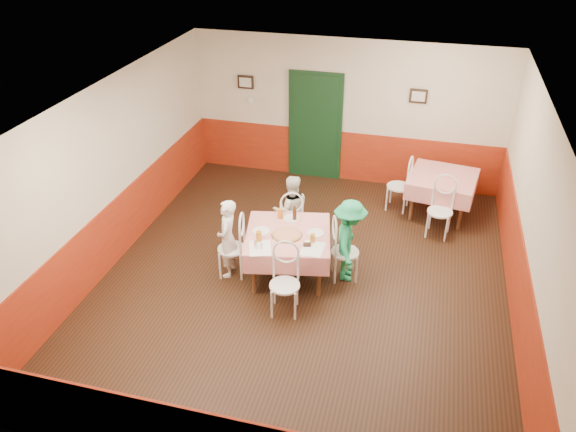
% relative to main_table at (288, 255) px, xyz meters
% --- Properties ---
extents(floor, '(7.00, 7.00, 0.00)m').
position_rel_main_table_xyz_m(floor, '(0.26, -0.04, -0.38)').
color(floor, black).
rests_on(floor, ground).
extents(ceiling, '(7.00, 7.00, 0.00)m').
position_rel_main_table_xyz_m(ceiling, '(0.26, -0.04, 2.42)').
color(ceiling, white).
rests_on(ceiling, back_wall).
extents(back_wall, '(6.00, 0.10, 2.80)m').
position_rel_main_table_xyz_m(back_wall, '(0.26, 3.46, 1.02)').
color(back_wall, beige).
rests_on(back_wall, ground).
extents(front_wall, '(6.00, 0.10, 2.80)m').
position_rel_main_table_xyz_m(front_wall, '(0.26, -3.54, 1.02)').
color(front_wall, beige).
rests_on(front_wall, ground).
extents(left_wall, '(0.10, 7.00, 2.80)m').
position_rel_main_table_xyz_m(left_wall, '(-2.74, -0.04, 1.02)').
color(left_wall, beige).
rests_on(left_wall, ground).
extents(right_wall, '(0.10, 7.00, 2.80)m').
position_rel_main_table_xyz_m(right_wall, '(3.26, -0.04, 1.02)').
color(right_wall, beige).
rests_on(right_wall, ground).
extents(wainscot_back, '(6.00, 0.03, 1.00)m').
position_rel_main_table_xyz_m(wainscot_back, '(0.26, 3.45, 0.12)').
color(wainscot_back, maroon).
rests_on(wainscot_back, ground).
extents(wainscot_left, '(0.03, 7.00, 1.00)m').
position_rel_main_table_xyz_m(wainscot_left, '(-2.73, -0.04, 0.12)').
color(wainscot_left, maroon).
rests_on(wainscot_left, ground).
extents(wainscot_right, '(0.03, 7.00, 1.00)m').
position_rel_main_table_xyz_m(wainscot_right, '(3.24, -0.04, 0.12)').
color(wainscot_right, maroon).
rests_on(wainscot_right, ground).
extents(door, '(0.96, 0.06, 2.10)m').
position_rel_main_table_xyz_m(door, '(-0.34, 3.41, 0.68)').
color(door, black).
rests_on(door, ground).
extents(picture_left, '(0.32, 0.03, 0.26)m').
position_rel_main_table_xyz_m(picture_left, '(-1.74, 3.41, 1.48)').
color(picture_left, black).
rests_on(picture_left, back_wall).
extents(picture_right, '(0.32, 0.03, 0.26)m').
position_rel_main_table_xyz_m(picture_right, '(1.56, 3.41, 1.48)').
color(picture_right, black).
rests_on(picture_right, back_wall).
extents(thermostat, '(0.10, 0.03, 0.10)m').
position_rel_main_table_xyz_m(thermostat, '(-1.64, 3.41, 1.12)').
color(thermostat, white).
rests_on(thermostat, back_wall).
extents(main_table, '(1.44, 1.44, 0.77)m').
position_rel_main_table_xyz_m(main_table, '(0.00, 0.00, 0.00)').
color(main_table, red).
rests_on(main_table, ground).
extents(second_table, '(1.27, 1.27, 0.77)m').
position_rel_main_table_xyz_m(second_table, '(2.17, 2.49, 0.00)').
color(second_table, red).
rests_on(second_table, ground).
extents(chair_left, '(0.48, 0.48, 0.90)m').
position_rel_main_table_xyz_m(chair_left, '(-0.83, -0.17, 0.08)').
color(chair_left, white).
rests_on(chair_left, ground).
extents(chair_right, '(0.53, 0.53, 0.90)m').
position_rel_main_table_xyz_m(chair_right, '(0.83, 0.17, 0.08)').
color(chair_right, white).
rests_on(chair_right, ground).
extents(chair_far, '(0.53, 0.53, 0.90)m').
position_rel_main_table_xyz_m(chair_far, '(-0.17, 0.83, 0.08)').
color(chair_far, white).
rests_on(chair_far, ground).
extents(chair_near, '(0.48, 0.48, 0.90)m').
position_rel_main_table_xyz_m(chair_near, '(0.17, -0.83, 0.08)').
color(chair_near, white).
rests_on(chair_near, ground).
extents(chair_second_a, '(0.48, 0.48, 0.90)m').
position_rel_main_table_xyz_m(chair_second_a, '(1.42, 2.49, 0.08)').
color(chair_second_a, white).
rests_on(chair_second_a, ground).
extents(chair_second_b, '(0.48, 0.48, 0.90)m').
position_rel_main_table_xyz_m(chair_second_b, '(2.17, 1.74, 0.08)').
color(chair_second_b, white).
rests_on(chair_second_b, ground).
extents(pizza, '(0.50, 0.50, 0.03)m').
position_rel_main_table_xyz_m(pizza, '(0.00, -0.07, 0.40)').
color(pizza, '#B74723').
rests_on(pizza, main_table).
extents(plate_left, '(0.29, 0.29, 0.01)m').
position_rel_main_table_xyz_m(plate_left, '(-0.39, -0.06, 0.39)').
color(plate_left, white).
rests_on(plate_left, main_table).
extents(plate_right, '(0.29, 0.29, 0.01)m').
position_rel_main_table_xyz_m(plate_right, '(0.39, 0.09, 0.39)').
color(plate_right, white).
rests_on(plate_right, main_table).
extents(plate_far, '(0.29, 0.29, 0.01)m').
position_rel_main_table_xyz_m(plate_far, '(-0.05, 0.41, 0.39)').
color(plate_far, white).
rests_on(plate_far, main_table).
extents(glass_a, '(0.10, 0.10, 0.15)m').
position_rel_main_table_xyz_m(glass_a, '(-0.35, -0.31, 0.46)').
color(glass_a, '#BF7219').
rests_on(glass_a, main_table).
extents(glass_b, '(0.08, 0.08, 0.13)m').
position_rel_main_table_xyz_m(glass_b, '(0.40, -0.14, 0.45)').
color(glass_b, '#BF7219').
rests_on(glass_b, main_table).
extents(glass_c, '(0.10, 0.10, 0.15)m').
position_rel_main_table_xyz_m(glass_c, '(-0.22, 0.39, 0.46)').
color(glass_c, '#BF7219').
rests_on(glass_c, main_table).
extents(beer_bottle, '(0.07, 0.07, 0.22)m').
position_rel_main_table_xyz_m(beer_bottle, '(0.00, 0.38, 0.49)').
color(beer_bottle, '#381C0A').
rests_on(beer_bottle, main_table).
extents(shaker_a, '(0.04, 0.04, 0.09)m').
position_rel_main_table_xyz_m(shaker_a, '(-0.33, -0.51, 0.43)').
color(shaker_a, silver).
rests_on(shaker_a, main_table).
extents(shaker_b, '(0.04, 0.04, 0.09)m').
position_rel_main_table_xyz_m(shaker_b, '(-0.25, -0.50, 0.43)').
color(shaker_b, silver).
rests_on(shaker_b, main_table).
extents(shaker_c, '(0.04, 0.04, 0.09)m').
position_rel_main_table_xyz_m(shaker_c, '(-0.36, -0.46, 0.43)').
color(shaker_c, '#B23319').
rests_on(shaker_c, main_table).
extents(menu_left, '(0.42, 0.48, 0.00)m').
position_rel_main_table_xyz_m(menu_left, '(-0.28, -0.48, 0.39)').
color(menu_left, white).
rests_on(menu_left, main_table).
extents(menu_right, '(0.30, 0.40, 0.00)m').
position_rel_main_table_xyz_m(menu_right, '(0.44, -0.31, 0.39)').
color(menu_right, white).
rests_on(menu_right, main_table).
extents(wallet, '(0.13, 0.11, 0.02)m').
position_rel_main_table_xyz_m(wallet, '(0.34, -0.25, 0.40)').
color(wallet, black).
rests_on(wallet, main_table).
extents(diner_left, '(0.36, 0.50, 1.26)m').
position_rel_main_table_xyz_m(diner_left, '(-0.88, -0.18, 0.26)').
color(diner_left, gray).
rests_on(diner_left, ground).
extents(diner_far, '(0.74, 0.67, 1.23)m').
position_rel_main_table_xyz_m(diner_far, '(-0.18, 0.88, 0.24)').
color(diner_far, gray).
rests_on(diner_far, ground).
extents(diner_right, '(0.60, 0.91, 1.31)m').
position_rel_main_table_xyz_m(diner_right, '(0.88, 0.18, 0.28)').
color(diner_right, gray).
rests_on(diner_right, ground).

